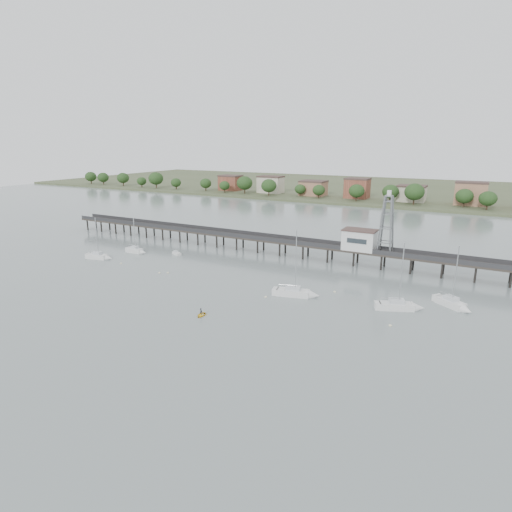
{
  "coord_description": "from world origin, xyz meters",
  "views": [
    {
      "loc": [
        52.53,
        -45.83,
        30.9
      ],
      "look_at": [
        4.79,
        42.0,
        4.0
      ],
      "focal_mm": 30.0,
      "sensor_mm": 36.0,
      "label": 1
    }
  ],
  "objects": [
    {
      "name": "sailboat_b",
      "position": [
        -33.64,
        41.66,
        0.66
      ],
      "size": [
        6.34,
        1.87,
        10.65
      ],
      "rotation": [
        0.0,
        0.0,
        0.0
      ],
      "color": "silver",
      "rests_on": "ground"
    },
    {
      "name": "white_tender",
      "position": [
        -22.6,
        45.59,
        0.37
      ],
      "size": [
        3.34,
        2.36,
        1.2
      ],
      "rotation": [
        0.0,
        0.0,
        -0.39
      ],
      "color": "silver",
      "rests_on": "ground"
    },
    {
      "name": "far_shore",
      "position": [
        0.36,
        239.58,
        0.95
      ],
      "size": [
        500.0,
        170.0,
        10.4
      ],
      "color": "#475133",
      "rests_on": "ground"
    },
    {
      "name": "lattice_tower",
      "position": [
        31.5,
        60.0,
        11.1
      ],
      "size": [
        3.2,
        3.2,
        15.5
      ],
      "color": "slate",
      "rests_on": "ground"
    },
    {
      "name": "ground_plane",
      "position": [
        0.0,
        0.0,
        0.0
      ],
      "size": [
        500.0,
        500.0,
        0.0
      ],
      "primitive_type": "plane",
      "color": "slate",
      "rests_on": "ground"
    },
    {
      "name": "sailboat_d",
      "position": [
        41.01,
        33.96,
        0.64
      ],
      "size": [
        8.67,
        5.44,
        13.81
      ],
      "rotation": [
        0.0,
        0.0,
        0.39
      ],
      "color": "silver",
      "rests_on": "ground"
    },
    {
      "name": "mooring_buoys",
      "position": [
        3.93,
        30.32,
        0.08
      ],
      "size": [
        70.48,
        12.49,
        0.39
      ],
      "color": "#F9F1C2",
      "rests_on": "ground"
    },
    {
      "name": "dinghy_occupant",
      "position": [
        8.97,
        13.24,
        0.0
      ],
      "size": [
        0.81,
        1.34,
        0.3
      ],
      "primitive_type": "imported",
      "rotation": [
        0.0,
        0.0,
        2.84
      ],
      "color": "black",
      "rests_on": "ground"
    },
    {
      "name": "sailboat_c",
      "position": [
        20.95,
        31.28,
        0.64
      ],
      "size": [
        9.26,
        4.57,
        14.64
      ],
      "rotation": [
        0.0,
        0.0,
        0.23
      ],
      "color": "silver",
      "rests_on": "ground"
    },
    {
      "name": "sailboat_e",
      "position": [
        49.56,
        39.39,
        0.64
      ],
      "size": [
        7.54,
        6.42,
        12.81
      ],
      "rotation": [
        0.0,
        0.0,
        -0.64
      ],
      "color": "silver",
      "rests_on": "ground"
    },
    {
      "name": "pier_building",
      "position": [
        25.0,
        60.0,
        6.67
      ],
      "size": [
        8.4,
        5.4,
        5.3
      ],
      "color": "silver",
      "rests_on": "ground"
    },
    {
      "name": "yellow_dinghy",
      "position": [
        8.97,
        13.24,
        0.0
      ],
      "size": [
        1.77,
        0.66,
        2.42
      ],
      "primitive_type": "imported",
      "rotation": [
        0.0,
        0.0,
        0.09
      ],
      "color": "yellow",
      "rests_on": "ground"
    },
    {
      "name": "pier",
      "position": [
        0.0,
        60.0,
        3.79
      ],
      "size": [
        150.0,
        5.0,
        5.5
      ],
      "color": "#2D2823",
      "rests_on": "ground"
    },
    {
      "name": "sailboat_a",
      "position": [
        -37.68,
        32.13,
        0.65
      ],
      "size": [
        7.43,
        3.47,
        11.93
      ],
      "rotation": [
        0.0,
        0.0,
        0.2
      ],
      "color": "silver",
      "rests_on": "ground"
    }
  ]
}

